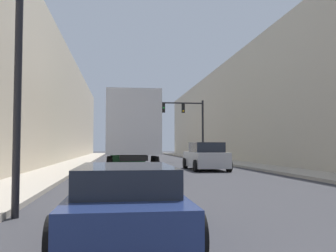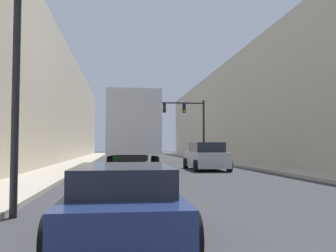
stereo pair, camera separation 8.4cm
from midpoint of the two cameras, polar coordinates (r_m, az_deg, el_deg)
name	(u,v)px [view 2 (the right image)]	position (r m, az deg, el deg)	size (l,w,h in m)	color
sidewalk_right	(230,162)	(33.25, 9.51, -5.47)	(2.39, 80.00, 0.15)	#B2A899
sidewalk_left	(77,163)	(32.03, -13.67, -5.52)	(2.39, 80.00, 0.15)	#B2A899
building_right	(275,106)	(34.85, 16.06, 2.96)	(6.00, 80.00, 10.16)	#BCB29E
building_left	(25,100)	(32.95, -20.84, 3.78)	(6.00, 80.00, 10.61)	beige
semi_truck	(130,132)	(22.94, -5.66, -0.97)	(2.52, 12.60, 4.12)	silver
sedan_car	(122,200)	(6.63, -6.65, -11.08)	(2.00, 4.66, 1.18)	navy
suv_car	(206,157)	(23.62, 5.92, -4.70)	(2.21, 4.80, 1.72)	#B7B7BC
traffic_signal_gantry	(181,117)	(36.81, 2.09, 1.43)	(7.94, 0.35, 6.02)	black
street_lamp	(17,24)	(8.94, -21.74, 14.21)	(0.44, 0.44, 6.38)	black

